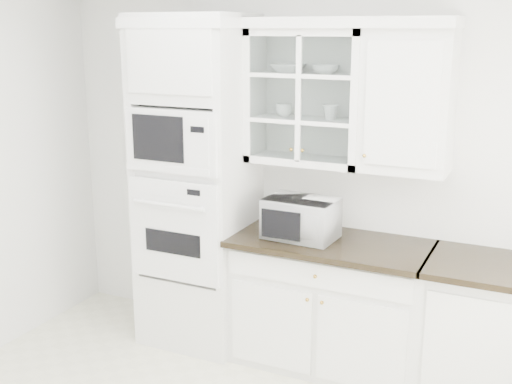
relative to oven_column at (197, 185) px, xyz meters
The scene contains 12 objects.
room_shell 1.37m from the oven_column, 52.79° to the right, with size 4.00×3.50×2.70m.
oven_column is the anchor object (origin of this frame).
base_cabinet_run 1.27m from the oven_column, ahead, with size 1.32×0.67×0.92m.
extra_base_cabinet 2.16m from the oven_column, ahead, with size 0.72×0.67×0.92m.
upper_cabinet_glass 1.03m from the oven_column, 12.10° to the left, with size 0.80×0.33×0.90m.
upper_cabinet_solid 1.60m from the oven_column, ahead, with size 0.55×0.33×0.90m, color white.
crown_molding 1.33m from the oven_column, 11.90° to the left, with size 2.14×0.38×0.07m, color white.
countertop_microwave 0.83m from the oven_column, ahead, with size 0.47×0.39×0.27m, color white.
bowl_a 1.07m from the oven_column, 14.79° to the left, with size 0.24×0.24×0.06m, color white.
bowl_b 1.24m from the oven_column, 11.10° to the left, with size 0.18×0.18×0.06m, color white.
cup_a 0.84m from the oven_column, 15.02° to the left, with size 0.11×0.11×0.09m, color white.
cup_b 1.11m from the oven_column, ahead, with size 0.11×0.11×0.10m, color white.
Camera 1 is at (1.58, -2.48, 2.30)m, focal length 45.00 mm.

